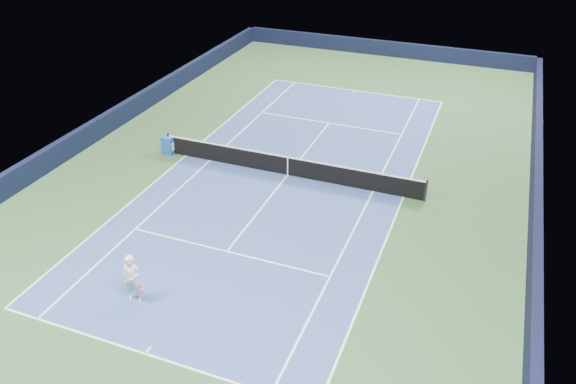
% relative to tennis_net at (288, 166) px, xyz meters
% --- Properties ---
extents(ground, '(40.00, 40.00, 0.00)m').
position_rel_tennis_net_xyz_m(ground, '(0.00, 0.00, -0.50)').
color(ground, '#2B4B29').
rests_on(ground, ground).
extents(wall_far, '(22.00, 0.35, 1.10)m').
position_rel_tennis_net_xyz_m(wall_far, '(0.00, 19.82, 0.05)').
color(wall_far, black).
rests_on(wall_far, ground).
extents(wall_right, '(0.35, 40.00, 1.10)m').
position_rel_tennis_net_xyz_m(wall_right, '(10.82, 0.00, 0.05)').
color(wall_right, black).
rests_on(wall_right, ground).
extents(wall_left, '(0.35, 40.00, 1.10)m').
position_rel_tennis_net_xyz_m(wall_left, '(-10.82, 0.00, 0.05)').
color(wall_left, black).
rests_on(wall_left, ground).
extents(court_surface, '(10.97, 23.77, 0.01)m').
position_rel_tennis_net_xyz_m(court_surface, '(0.00, 0.00, -0.50)').
color(court_surface, navy).
rests_on(court_surface, ground).
extents(baseline_far, '(10.97, 0.08, 0.00)m').
position_rel_tennis_net_xyz_m(baseline_far, '(0.00, 11.88, -0.50)').
color(baseline_far, white).
rests_on(baseline_far, ground).
extents(baseline_near, '(10.97, 0.08, 0.00)m').
position_rel_tennis_net_xyz_m(baseline_near, '(0.00, -11.88, -0.50)').
color(baseline_near, white).
rests_on(baseline_near, ground).
extents(sideline_doubles_right, '(0.08, 23.77, 0.00)m').
position_rel_tennis_net_xyz_m(sideline_doubles_right, '(5.49, 0.00, -0.50)').
color(sideline_doubles_right, white).
rests_on(sideline_doubles_right, ground).
extents(sideline_doubles_left, '(0.08, 23.77, 0.00)m').
position_rel_tennis_net_xyz_m(sideline_doubles_left, '(-5.49, 0.00, -0.50)').
color(sideline_doubles_left, white).
rests_on(sideline_doubles_left, ground).
extents(sideline_singles_right, '(0.08, 23.77, 0.00)m').
position_rel_tennis_net_xyz_m(sideline_singles_right, '(4.12, 0.00, -0.50)').
color(sideline_singles_right, white).
rests_on(sideline_singles_right, ground).
extents(sideline_singles_left, '(0.08, 23.77, 0.00)m').
position_rel_tennis_net_xyz_m(sideline_singles_left, '(-4.12, 0.00, -0.50)').
color(sideline_singles_left, white).
rests_on(sideline_singles_left, ground).
extents(service_line_far, '(8.23, 0.08, 0.00)m').
position_rel_tennis_net_xyz_m(service_line_far, '(0.00, 6.40, -0.50)').
color(service_line_far, white).
rests_on(service_line_far, ground).
extents(service_line_near, '(8.23, 0.08, 0.00)m').
position_rel_tennis_net_xyz_m(service_line_near, '(0.00, -6.40, -0.50)').
color(service_line_near, white).
rests_on(service_line_near, ground).
extents(center_service_line, '(0.08, 12.80, 0.00)m').
position_rel_tennis_net_xyz_m(center_service_line, '(0.00, 0.00, -0.50)').
color(center_service_line, white).
rests_on(center_service_line, ground).
extents(center_mark_far, '(0.08, 0.30, 0.00)m').
position_rel_tennis_net_xyz_m(center_mark_far, '(0.00, 11.73, -0.50)').
color(center_mark_far, white).
rests_on(center_mark_far, ground).
extents(center_mark_near, '(0.08, 0.30, 0.00)m').
position_rel_tennis_net_xyz_m(center_mark_near, '(0.00, -11.73, -0.50)').
color(center_mark_near, white).
rests_on(center_mark_near, ground).
extents(tennis_net, '(12.90, 0.10, 1.07)m').
position_rel_tennis_net_xyz_m(tennis_net, '(0.00, 0.00, 0.00)').
color(tennis_net, black).
rests_on(tennis_net, ground).
extents(sponsor_cube, '(0.61, 0.55, 0.93)m').
position_rel_tennis_net_xyz_m(sponsor_cube, '(-6.40, -0.05, -0.04)').
color(sponsor_cube, '#1C4EAB').
rests_on(sponsor_cube, ground).
extents(tennis_player, '(0.84, 1.31, 1.84)m').
position_rel_tennis_net_xyz_m(tennis_player, '(-1.67, -9.91, 0.39)').
color(tennis_player, white).
rests_on(tennis_player, ground).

